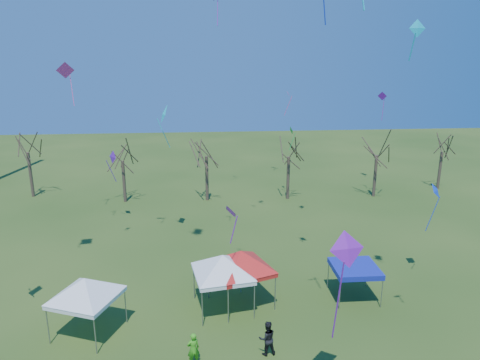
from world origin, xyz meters
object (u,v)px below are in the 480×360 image
object	(u,v)px
tree_5	(444,139)
person_dark	(267,338)
tree_0	(26,136)
tree_2	(206,140)
tent_white_west	(85,282)
tree_4	(378,140)
person_green	(193,349)
tent_white_mid	(223,259)
tent_red	(241,254)
tree_1	(121,146)
tent_blue	(355,269)
tree_3	(289,141)

from	to	relation	value
tree_5	person_dark	xyz separation A→B (m)	(-23.70, -26.40, -4.85)
tree_0	tree_2	distance (m)	18.72
tent_white_west	tree_5	bearing A→B (deg)	36.04
tree_4	person_green	size ratio (longest dim) A/B	4.81
tree_2	tree_5	size ratio (longest dim) A/B	1.10
tent_white_mid	person_green	distance (m)	5.44
tree_0	tent_red	xyz separation A→B (m)	(20.04, -23.07, -3.32)
tree_5	tent_red	distance (m)	32.88
tree_1	tent_white_mid	distance (m)	22.71
tree_5	tent_red	size ratio (longest dim) A/B	1.79
tree_0	tree_5	xyz separation A→B (m)	(44.57, -1.32, -0.76)
tent_blue	tree_1	bearing A→B (deg)	129.65
tree_1	tree_2	distance (m)	8.42
tree_3	tent_red	size ratio (longest dim) A/B	1.89
tree_0	tree_3	distance (m)	27.09
tree_2	tent_white_west	xyz separation A→B (m)	(-6.66, -22.14, -3.32)
person_dark	tree_2	bearing A→B (deg)	-90.87
tent_white_mid	person_green	bearing A→B (deg)	-109.69
tree_1	tree_4	distance (m)	26.13
tree_0	person_green	world-z (taller)	tree_0
tree_4	person_green	bearing A→B (deg)	-127.40
tree_0	person_dark	distance (m)	35.15
tent_white_mid	tent_white_west	bearing A→B (deg)	-166.76
tree_1	person_green	bearing A→B (deg)	-74.10
tree_5	tent_white_mid	world-z (taller)	tree_5
tree_4	tent_white_mid	distance (m)	26.63
tree_0	tree_2	world-z (taller)	tree_0
tree_5	tent_white_west	bearing A→B (deg)	-143.96
tree_5	tent_white_mid	bearing A→B (deg)	-139.14
tree_2	tent_blue	xyz separation A→B (m)	(8.41, -20.02, -4.38)
tree_3	tree_5	world-z (taller)	tree_3
tree_4	tree_5	world-z (taller)	tree_4
tent_red	tree_2	bearing A→B (deg)	94.45
tree_1	tree_4	xyz separation A→B (m)	(26.12, -0.65, 0.27)
tree_5	tree_1	bearing A→B (deg)	-177.65
person_dark	tree_5	bearing A→B (deg)	-138.30
tree_0	tree_2	xyz separation A→B (m)	(18.48, -3.01, -0.20)
tree_4	person_green	xyz separation A→B (m)	(-18.90, -24.72, -5.24)
tent_white_mid	tent_blue	size ratio (longest dim) A/B	1.61
tree_0	tree_4	xyz separation A→B (m)	(36.20, -3.38, -0.43)
person_dark	tree_4	bearing A→B (deg)	-128.60
tree_1	tent_red	distance (m)	22.79
tree_4	tent_white_west	size ratio (longest dim) A/B	2.04
tent_red	tent_blue	xyz separation A→B (m)	(6.85, 0.05, -1.25)
tree_2	person_green	xyz separation A→B (m)	(-1.18, -25.09, -5.47)
tent_blue	tree_5	bearing A→B (deg)	50.84
tent_white_west	tree_0	bearing A→B (deg)	115.18
tree_3	person_dark	distance (m)	25.64
tent_white_mid	person_dark	world-z (taller)	tent_white_mid
person_green	tree_1	bearing A→B (deg)	-91.74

